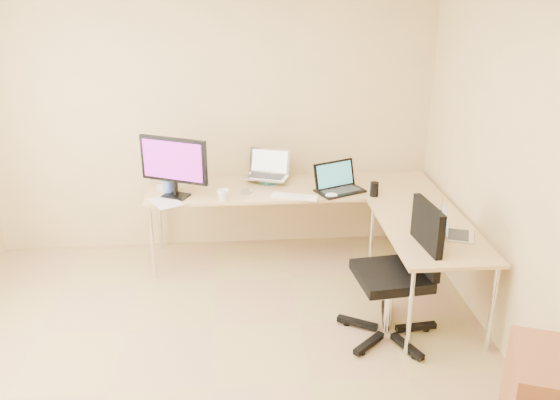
{
  "coord_description": "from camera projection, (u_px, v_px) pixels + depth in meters",
  "views": [
    {
      "loc": [
        0.2,
        -3.21,
        2.62
      ],
      "look_at": [
        0.55,
        1.1,
        0.9
      ],
      "focal_mm": 37.65,
      "sensor_mm": 36.0,
      "label": 1
    }
  ],
  "objects": [
    {
      "name": "floor",
      "position": [
        211.0,
        388.0,
        3.92
      ],
      "size": [
        4.5,
        4.5,
        0.0
      ],
      "primitive_type": "plane",
      "color": "tan",
      "rests_on": "ground"
    },
    {
      "name": "wall_back",
      "position": [
        212.0,
        117.0,
        5.53
      ],
      "size": [
        4.5,
        0.0,
        4.5
      ],
      "primitive_type": "plane",
      "rotation": [
        1.57,
        0.0,
        0.0
      ],
      "color": "#E3BF7D",
      "rests_on": "ground"
    },
    {
      "name": "wall_right",
      "position": [
        546.0,
        198.0,
        3.6
      ],
      "size": [
        0.0,
        4.5,
        4.5
      ],
      "primitive_type": "plane",
      "rotation": [
        1.57,
        0.0,
        -1.57
      ],
      "color": "#E3BF7D",
      "rests_on": "ground"
    },
    {
      "name": "desk_main",
      "position": [
        292.0,
        223.0,
        5.56
      ],
      "size": [
        2.65,
        0.7,
        0.73
      ],
      "primitive_type": "cube",
      "color": "tan",
      "rests_on": "ground"
    },
    {
      "name": "desk_return",
      "position": [
        425.0,
        269.0,
        4.7
      ],
      "size": [
        0.7,
        1.3,
        0.73
      ],
      "primitive_type": "cube",
      "color": "tan",
      "rests_on": "ground"
    },
    {
      "name": "monitor",
      "position": [
        174.0,
        167.0,
        5.09
      ],
      "size": [
        0.66,
        0.45,
        0.54
      ],
      "primitive_type": "cube",
      "rotation": [
        0.0,
        0.0,
        -0.44
      ],
      "color": "black",
      "rests_on": "desk_main"
    },
    {
      "name": "book_stack",
      "position": [
        269.0,
        177.0,
        5.58
      ],
      "size": [
        0.29,
        0.34,
        0.05
      ],
      "primitive_type": "cube",
      "rotation": [
        0.0,
        0.0,
        0.34
      ],
      "color": "#226C69",
      "rests_on": "desk_main"
    },
    {
      "name": "laptop_center",
      "position": [
        267.0,
        165.0,
        5.47
      ],
      "size": [
        0.47,
        0.41,
        0.25
      ],
      "primitive_type": "cube",
      "rotation": [
        0.0,
        0.0,
        -0.35
      ],
      "color": "silver",
      "rests_on": "desk_main"
    },
    {
      "name": "laptop_black",
      "position": [
        340.0,
        178.0,
        5.25
      ],
      "size": [
        0.5,
        0.45,
        0.26
      ],
      "primitive_type": "cube",
      "rotation": [
        0.0,
        0.0,
        0.42
      ],
      "color": "black",
      "rests_on": "desk_main"
    },
    {
      "name": "keyboard",
      "position": [
        295.0,
        197.0,
        5.16
      ],
      "size": [
        0.43,
        0.24,
        0.02
      ],
      "primitive_type": "cube",
      "rotation": [
        0.0,
        0.0,
        -0.31
      ],
      "color": "white",
      "rests_on": "desk_main"
    },
    {
      "name": "mouse",
      "position": [
        331.0,
        195.0,
        5.16
      ],
      "size": [
        0.13,
        0.1,
        0.04
      ],
      "primitive_type": "ellipsoid",
      "rotation": [
        0.0,
        0.0,
        -0.25
      ],
      "color": "white",
      "rests_on": "desk_main"
    },
    {
      "name": "mug",
      "position": [
        223.0,
        195.0,
        5.08
      ],
      "size": [
        0.14,
        0.14,
        0.1
      ],
      "primitive_type": "imported",
      "rotation": [
        0.0,
        0.0,
        -0.35
      ],
      "color": "white",
      "rests_on": "desk_main"
    },
    {
      "name": "cd_stack",
      "position": [
        246.0,
        192.0,
        5.26
      ],
      "size": [
        0.12,
        0.12,
        0.03
      ],
      "primitive_type": "cylinder",
      "rotation": [
        0.0,
        0.0,
        0.17
      ],
      "color": "#AEB1CE",
      "rests_on": "desk_main"
    },
    {
      "name": "water_bottle",
      "position": [
        167.0,
        177.0,
        5.21
      ],
      "size": [
        0.1,
        0.1,
        0.31
      ],
      "primitive_type": "cylinder",
      "rotation": [
        0.0,
        0.0,
        -0.17
      ],
      "color": "#496CC1",
      "rests_on": "desk_main"
    },
    {
      "name": "papers",
      "position": [
        166.0,
        202.0,
        5.06
      ],
      "size": [
        0.33,
        0.37,
        0.01
      ],
      "primitive_type": "cube",
      "rotation": [
        0.0,
        0.0,
        0.48
      ],
      "color": "silver",
      "rests_on": "desk_main"
    },
    {
      "name": "white_box",
      "position": [
        169.0,
        185.0,
        5.35
      ],
      "size": [
        0.22,
        0.18,
        0.07
      ],
      "primitive_type": "cube",
      "rotation": [
        0.0,
        0.0,
        -0.24
      ],
      "color": "silver",
      "rests_on": "desk_main"
    },
    {
      "name": "desk_fan",
      "position": [
        168.0,
        176.0,
        5.28
      ],
      "size": [
        0.28,
        0.28,
        0.27
      ],
      "primitive_type": "cylinder",
      "rotation": [
        0.0,
        0.0,
        -0.39
      ],
      "color": "beige",
      "rests_on": "desk_main"
    },
    {
      "name": "black_cup",
      "position": [
        374.0,
        189.0,
        5.17
      ],
      "size": [
        0.08,
        0.08,
        0.13
      ],
      "primitive_type": "cylinder",
      "rotation": [
        0.0,
        0.0,
        0.1
      ],
      "color": "black",
      "rests_on": "desk_main"
    },
    {
      "name": "laptop_return",
      "position": [
        458.0,
        224.0,
        4.39
      ],
      "size": [
        0.37,
        0.33,
        0.2
      ],
      "primitive_type": "cube",
      "rotation": [
        0.0,
        0.0,
        1.2
      ],
      "color": "silver",
      "rests_on": "desk_return"
    },
    {
      "name": "office_chair",
      "position": [
        391.0,
        277.0,
        4.3
      ],
      "size": [
        0.71,
        0.71,
        1.07
      ],
      "primitive_type": "cube",
      "rotation": [
        0.0,
        0.0,
        0.11
      ],
      "color": "black",
      "rests_on": "ground"
    }
  ]
}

